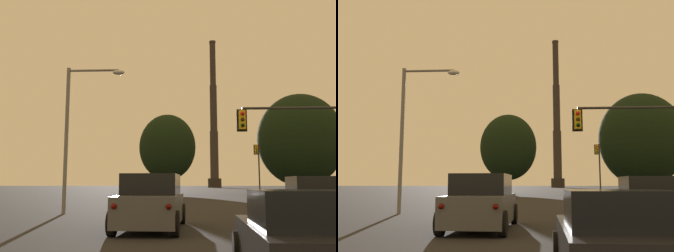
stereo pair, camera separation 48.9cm
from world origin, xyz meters
The scene contains 9 objects.
pickup_truck_right_lane_front centered at (3.37, 13.61, 0.80)m, with size 2.20×5.51×1.82m.
hatchback_center_lane_second centered at (0.12, 5.43, 0.66)m, with size 2.02×4.15×1.44m.
suv_left_lane_front centered at (-2.87, 12.77, 0.90)m, with size 2.29×4.97×1.86m.
traffic_light_overhead_right centered at (5.30, 20.45, 4.43)m, with size 6.57×0.50×5.73m.
traffic_light_far_right centered at (7.22, 48.35, 4.20)m, with size 0.78×0.50×6.43m.
street_lamp centered at (-7.45, 19.28, 4.78)m, with size 3.12×0.36×7.70m.
smokestack centered at (9.79, 158.67, 23.93)m, with size 5.40×5.40×61.17m.
treeline_left_mid centered at (14.82, 56.31, 7.82)m, with size 12.22×11.00×14.54m.
treeline_center_right centered at (-4.36, 55.60, 6.77)m, with size 8.14×7.32×11.53m.
Camera 1 is at (-1.70, -0.91, 1.53)m, focal length 42.00 mm.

